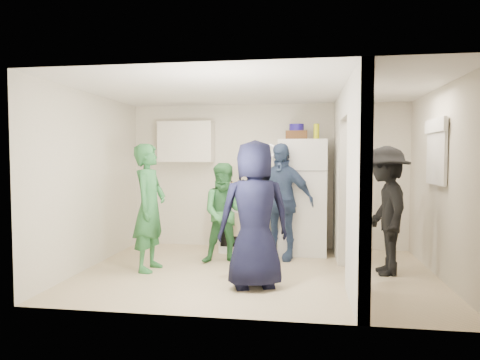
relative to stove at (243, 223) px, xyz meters
name	(u,v)px	position (x,y,z in m)	size (l,w,h in m)	color
floor	(256,273)	(0.37, -1.37, -0.46)	(4.80, 4.80, 0.00)	beige
wall_back	(267,176)	(0.37, 0.33, 0.79)	(4.80, 4.80, 0.00)	silver
wall_front	(238,192)	(0.37, -3.07, 0.79)	(4.80, 4.80, 0.00)	silver
wall_left	(91,180)	(-2.03, -1.37, 0.79)	(3.40, 3.40, 0.00)	silver
wall_right	(444,183)	(2.77, -1.37, 0.79)	(3.40, 3.40, 0.00)	silver
ceiling	(257,89)	(0.37, -1.37, 2.04)	(4.80, 4.80, 0.00)	white
partition_pier_back	(340,178)	(1.57, -0.27, 0.79)	(0.12, 1.20, 2.50)	silver
partition_pier_front	(358,189)	(1.57, -2.47, 0.79)	(0.12, 1.20, 2.50)	silver
partition_header	(348,102)	(1.57, -1.37, 1.84)	(0.12, 1.00, 0.40)	silver
stove	(243,223)	(0.00, 0.00, 0.00)	(0.77, 0.64, 0.92)	white
upper_cabinet	(186,142)	(-1.03, 0.15, 1.39)	(0.95, 0.34, 0.70)	silver
fridge	(302,197)	(0.98, -0.03, 0.47)	(0.77, 0.75, 1.87)	white
wicker_basket	(296,135)	(0.88, 0.02, 1.48)	(0.35, 0.25, 0.15)	brown
blue_bowl	(297,127)	(0.88, 0.02, 1.61)	(0.24, 0.24, 0.11)	#1F148F
yellow_cup_stack_top	(316,132)	(1.20, -0.13, 1.53)	(0.09, 0.09, 0.25)	#CBD612
wall_clock	(270,150)	(0.42, 0.31, 1.24)	(0.22, 0.22, 0.03)	white
spice_shelf	(267,171)	(0.37, 0.28, 0.89)	(0.35, 0.08, 0.03)	olive
nook_window	(438,152)	(2.75, -1.17, 1.19)	(0.03, 0.70, 0.80)	black
nook_window_frame	(437,152)	(2.74, -1.17, 1.19)	(0.04, 0.76, 0.86)	white
nook_valance	(435,125)	(2.71, -1.17, 1.54)	(0.04, 0.82, 0.18)	white
yellow_cup_stack_stove	(234,190)	(-0.12, -0.22, 0.58)	(0.09, 0.09, 0.25)	yellow
red_cup	(255,194)	(0.22, -0.20, 0.52)	(0.09, 0.09, 0.12)	red
person_green_left	(150,207)	(-1.12, -1.45, 0.43)	(0.65, 0.42, 1.77)	#307A3F
person_green_center	(226,213)	(-0.14, -0.92, 0.29)	(0.73, 0.57, 1.50)	#34773B
person_denim	(280,201)	(0.64, -0.50, 0.44)	(1.06, 0.44, 1.80)	#3B5B82
person_navy	(255,214)	(0.42, -2.04, 0.43)	(0.87, 0.57, 1.79)	black
person_nook	(385,210)	(2.10, -1.17, 0.41)	(1.12, 0.64, 1.73)	black
bottle_a	(229,187)	(-0.27, 0.13, 0.60)	(0.06, 0.06, 0.28)	brown
bottle_b	(232,189)	(-0.19, -0.06, 0.59)	(0.08, 0.08, 0.26)	#1C5429
bottle_c	(240,187)	(-0.07, 0.13, 0.61)	(0.08, 0.08, 0.30)	#B2B7C0
bottle_d	(243,188)	(0.00, -0.06, 0.61)	(0.07, 0.07, 0.29)	maroon
bottle_e	(251,188)	(0.10, 0.19, 0.60)	(0.06, 0.06, 0.27)	#B3C0C6
bottle_f	(255,188)	(0.20, 0.01, 0.60)	(0.07, 0.07, 0.27)	#153C19
bottle_g	(259,187)	(0.25, 0.15, 0.61)	(0.07, 0.07, 0.31)	olive
bottle_h	(225,189)	(-0.29, -0.10, 0.59)	(0.07, 0.07, 0.26)	#B8BDC6
bottle_i	(247,187)	(0.06, 0.11, 0.61)	(0.06, 0.06, 0.30)	#46330C
bottle_j	(261,187)	(0.31, -0.10, 0.62)	(0.06, 0.06, 0.33)	#1D5722
bottle_k	(231,188)	(-0.22, 0.05, 0.59)	(0.07, 0.07, 0.26)	olive
bottle_l	(250,189)	(0.13, -0.15, 0.60)	(0.08, 0.08, 0.29)	gray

